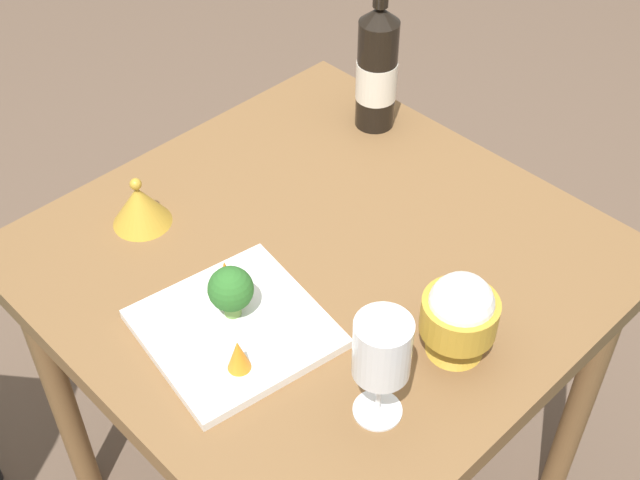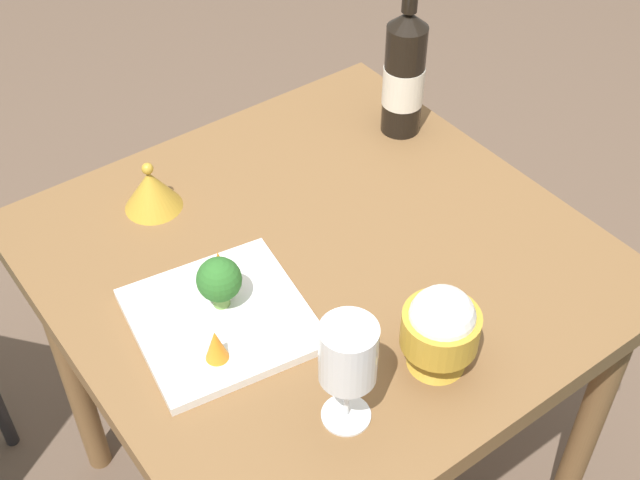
{
  "view_description": "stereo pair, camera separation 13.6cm",
  "coord_description": "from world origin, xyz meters",
  "px_view_note": "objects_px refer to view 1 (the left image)",
  "views": [
    {
      "loc": [
        0.71,
        -0.69,
        1.69
      ],
      "look_at": [
        0.0,
        0.0,
        0.76
      ],
      "focal_mm": 47.57,
      "sensor_mm": 36.0,
      "label": 1
    },
    {
      "loc": [
        0.79,
        -0.59,
        1.69
      ],
      "look_at": [
        0.0,
        0.0,
        0.76
      ],
      "focal_mm": 47.57,
      "sensor_mm": 36.0,
      "label": 2
    }
  ],
  "objects_px": {
    "serving_plate": "(235,329)",
    "broccoli_floret": "(231,290)",
    "carrot_garnish_left": "(225,275)",
    "rice_bowl_lid": "(140,205)",
    "wine_bottle": "(377,67)",
    "wine_glass": "(382,351)",
    "rice_bowl": "(460,315)",
    "carrot_garnish_right": "(238,355)"
  },
  "relations": [
    {
      "from": "rice_bowl",
      "to": "wine_glass",
      "type": "bearing_deg",
      "value": -91.31
    },
    {
      "from": "rice_bowl",
      "to": "rice_bowl_lid",
      "type": "distance_m",
      "value": 0.57
    },
    {
      "from": "rice_bowl_lid",
      "to": "serving_plate",
      "type": "distance_m",
      "value": 0.3
    },
    {
      "from": "rice_bowl",
      "to": "carrot_garnish_right",
      "type": "xyz_separation_m",
      "value": [
        -0.18,
        -0.25,
        -0.03
      ]
    },
    {
      "from": "carrot_garnish_right",
      "to": "rice_bowl",
      "type": "bearing_deg",
      "value": 54.22
    },
    {
      "from": "rice_bowl_lid",
      "to": "carrot_garnish_left",
      "type": "bearing_deg",
      "value": -1.53
    },
    {
      "from": "wine_glass",
      "to": "rice_bowl",
      "type": "xyz_separation_m",
      "value": [
        0.0,
        0.16,
        -0.05
      ]
    },
    {
      "from": "wine_bottle",
      "to": "broccoli_floret",
      "type": "distance_m",
      "value": 0.56
    },
    {
      "from": "serving_plate",
      "to": "carrot_garnish_left",
      "type": "height_order",
      "value": "carrot_garnish_left"
    },
    {
      "from": "rice_bowl_lid",
      "to": "wine_bottle",
      "type": "bearing_deg",
      "value": 81.0
    },
    {
      "from": "carrot_garnish_right",
      "to": "wine_bottle",
      "type": "bearing_deg",
      "value": 116.0
    },
    {
      "from": "wine_glass",
      "to": "rice_bowl_lid",
      "type": "bearing_deg",
      "value": -179.81
    },
    {
      "from": "wine_bottle",
      "to": "wine_glass",
      "type": "bearing_deg",
      "value": -46.6
    },
    {
      "from": "wine_glass",
      "to": "rice_bowl",
      "type": "distance_m",
      "value": 0.17
    },
    {
      "from": "wine_glass",
      "to": "serving_plate",
      "type": "xyz_separation_m",
      "value": [
        -0.24,
        -0.05,
        -0.12
      ]
    },
    {
      "from": "rice_bowl_lid",
      "to": "broccoli_floret",
      "type": "bearing_deg",
      "value": -6.56
    },
    {
      "from": "wine_bottle",
      "to": "rice_bowl",
      "type": "relative_size",
      "value": 2.23
    },
    {
      "from": "carrot_garnish_right",
      "to": "carrot_garnish_left",
      "type": "bearing_deg",
      "value": 146.82
    },
    {
      "from": "broccoli_floret",
      "to": "carrot_garnish_right",
      "type": "distance_m",
      "value": 0.11
    },
    {
      "from": "carrot_garnish_left",
      "to": "rice_bowl_lid",
      "type": "bearing_deg",
      "value": 178.47
    },
    {
      "from": "broccoli_floret",
      "to": "carrot_garnish_left",
      "type": "xyz_separation_m",
      "value": [
        -0.05,
        0.03,
        -0.02
      ]
    },
    {
      "from": "wine_bottle",
      "to": "rice_bowl_lid",
      "type": "distance_m",
      "value": 0.5
    },
    {
      "from": "rice_bowl_lid",
      "to": "serving_plate",
      "type": "relative_size",
      "value": 0.35
    },
    {
      "from": "carrot_garnish_left",
      "to": "carrot_garnish_right",
      "type": "distance_m",
      "value": 0.16
    },
    {
      "from": "serving_plate",
      "to": "broccoli_floret",
      "type": "distance_m",
      "value": 0.06
    },
    {
      "from": "wine_bottle",
      "to": "wine_glass",
      "type": "distance_m",
      "value": 0.67
    },
    {
      "from": "rice_bowl",
      "to": "carrot_garnish_left",
      "type": "distance_m",
      "value": 0.36
    },
    {
      "from": "wine_bottle",
      "to": "rice_bowl",
      "type": "height_order",
      "value": "wine_bottle"
    },
    {
      "from": "wine_glass",
      "to": "broccoli_floret",
      "type": "bearing_deg",
      "value": -172.71
    },
    {
      "from": "wine_glass",
      "to": "serving_plate",
      "type": "bearing_deg",
      "value": -168.84
    },
    {
      "from": "wine_glass",
      "to": "rice_bowl_lid",
      "type": "height_order",
      "value": "wine_glass"
    },
    {
      "from": "wine_glass",
      "to": "rice_bowl",
      "type": "relative_size",
      "value": 1.26
    },
    {
      "from": "rice_bowl_lid",
      "to": "carrot_garnish_left",
      "type": "height_order",
      "value": "rice_bowl_lid"
    },
    {
      "from": "rice_bowl",
      "to": "broccoli_floret",
      "type": "height_order",
      "value": "rice_bowl"
    },
    {
      "from": "serving_plate",
      "to": "rice_bowl_lid",
      "type": "bearing_deg",
      "value": 171.14
    },
    {
      "from": "serving_plate",
      "to": "broccoli_floret",
      "type": "relative_size",
      "value": 3.32
    },
    {
      "from": "rice_bowl_lid",
      "to": "broccoli_floret",
      "type": "height_order",
      "value": "broccoli_floret"
    },
    {
      "from": "wine_glass",
      "to": "rice_bowl_lid",
      "type": "relative_size",
      "value": 1.79
    },
    {
      "from": "serving_plate",
      "to": "carrot_garnish_right",
      "type": "height_order",
      "value": "carrot_garnish_right"
    },
    {
      "from": "wine_glass",
      "to": "carrot_garnish_left",
      "type": "xyz_separation_m",
      "value": [
        -0.31,
        -0.01,
        -0.08
      ]
    },
    {
      "from": "wine_glass",
      "to": "rice_bowl_lid",
      "type": "distance_m",
      "value": 0.55
    },
    {
      "from": "broccoli_floret",
      "to": "rice_bowl_lid",
      "type": "bearing_deg",
      "value": 173.44
    }
  ]
}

